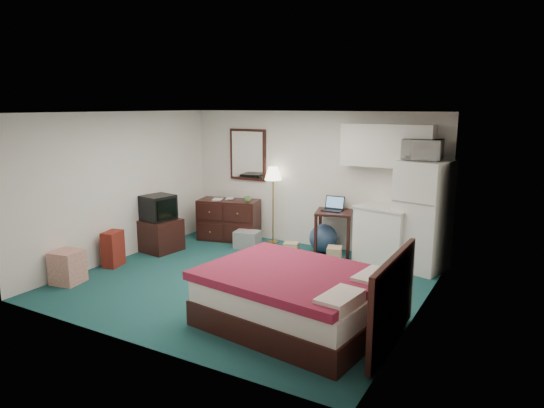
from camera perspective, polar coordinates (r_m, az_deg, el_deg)
The scene contains 25 objects.
floor at distance 7.38m, azimuth -3.05°, elevation -9.09°, with size 5.00×4.50×0.01m, color #193838.
ceiling at distance 6.91m, azimuth -3.28°, elevation 10.70°, with size 5.00×4.50×0.01m, color white.
walls at distance 7.04m, azimuth -3.16°, elevation 0.48°, with size 5.01×4.51×2.50m.
mirror at distance 9.56m, azimuth -2.85°, elevation 5.82°, with size 0.80×0.06×1.00m, color white, non-canonical shape.
upper_cabinets at distance 8.24m, azimuth 13.39°, elevation 6.71°, with size 1.50×0.35×0.70m, color white, non-canonical shape.
headboard at distance 5.45m, azimuth 14.03°, elevation -10.91°, with size 0.06×1.56×1.00m, color black, non-canonical shape.
dresser at distance 9.53m, azimuth -5.09°, elevation -1.86°, with size 1.17×0.53×0.80m, color black, non-canonical shape.
floor_lamp at distance 9.21m, azimuth 0.12°, elevation -0.14°, with size 0.32×0.32×1.47m, color #BF9443, non-canonical shape.
desk at distance 8.64m, azimuth 7.26°, elevation -3.36°, with size 0.62×0.62×0.78m, color black, non-canonical shape.
exercise_ball at distance 8.77m, azimuth 6.06°, elevation -4.03°, with size 0.51×0.51×0.51m, color navy.
kitchen_counter at distance 8.29m, azimuth 13.17°, elevation -3.65°, with size 0.86×0.66×0.94m, color white, non-canonical shape.
fridge at distance 8.05m, azimuth 17.29°, elevation -1.33°, with size 0.72×0.72×1.76m, color silver, non-canonical shape.
bed at distance 5.92m, azimuth 2.68°, elevation -11.03°, with size 2.06×1.60×0.66m, color maroon, non-canonical shape.
tv_stand at distance 9.02m, azimuth -12.92°, elevation -3.61°, with size 0.58×0.63×0.58m, color black, non-canonical shape.
suitcase at distance 8.39m, azimuth -18.19°, elevation -5.02°, with size 0.22×0.36×0.58m, color #63130A, non-canonical shape.
retail_box at distance 7.85m, azimuth -22.92°, elevation -6.84°, with size 0.40×0.40×0.49m, color beige, non-canonical shape.
file_bin at distance 9.03m, azimuth -2.92°, elevation -4.17°, with size 0.45×0.34×0.31m, color gray, non-canonical shape.
cardboard_box_a at distance 8.63m, azimuth 2.27°, elevation -5.25°, with size 0.26×0.22×0.22m, color tan, non-canonical shape.
cardboard_box_b at distance 8.21m, azimuth 7.34°, elevation -5.98°, with size 0.24×0.28×0.28m, color tan, non-canonical shape.
laptop at distance 8.54m, azimuth 7.14°, elevation -0.02°, with size 0.35×0.28×0.24m, color black, non-canonical shape.
crt_tv at distance 8.91m, azimuth -13.24°, elevation -0.41°, with size 0.49×0.52×0.45m, color black, non-canonical shape.
microwave at distance 7.93m, azimuth 17.29°, elevation 6.39°, with size 0.59×0.33×0.40m, color silver.
book_a at distance 9.48m, azimuth -6.97°, elevation 1.25°, with size 0.18×0.02×0.25m, color tan.
book_b at distance 9.53m, azimuth -5.44°, elevation 1.19°, with size 0.15×0.02×0.20m, color tan.
mug at distance 9.21m, azimuth -2.92°, elevation 0.65°, with size 0.13×0.10×0.13m, color #518542.
Camera 1 is at (3.73, -5.82, 2.60)m, focal length 32.00 mm.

